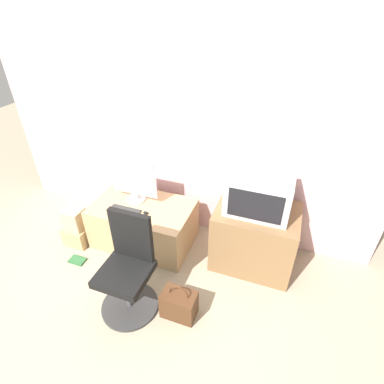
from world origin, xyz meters
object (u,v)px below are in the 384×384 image
handbag (179,304)px  book (77,260)px  crt_tv (259,194)px  office_chair (128,272)px  main_monitor (134,181)px  mouse (146,213)px  cardboard_box_lower (79,234)px  keyboard (125,210)px

handbag → book: size_ratio=2.13×
crt_tv → office_chair: 1.39m
main_monitor → crt_tv: (1.33, 0.03, 0.12)m
mouse → handbag: 0.99m
mouse → cardboard_box_lower: bearing=-168.7°
main_monitor → cardboard_box_lower: 0.96m
mouse → book: bearing=-146.0°
mouse → book: mouse is taller
office_chair → book: (-0.83, 0.25, -0.40)m
crt_tv → main_monitor: bearing=-178.7°
main_monitor → cardboard_box_lower: size_ratio=1.92×
main_monitor → book: size_ratio=3.05×
office_chair → handbag: office_chair is taller
keyboard → book: bearing=-134.7°
mouse → cardboard_box_lower: (-0.83, -0.17, -0.41)m
keyboard → office_chair: 0.79m
main_monitor → keyboard: bearing=-93.4°
book → mouse: bearing=34.0°
crt_tv → handbag: 1.24m
crt_tv → cardboard_box_lower: (-1.93, -0.40, -0.76)m
mouse → handbag: mouse is taller
mouse → office_chair: bearing=-75.8°
cardboard_box_lower → book: bearing=-58.1°
office_chair → keyboard: bearing=121.6°
crt_tv → keyboard: bearing=-169.4°
cardboard_box_lower → handbag: bearing=-18.4°
crt_tv → cardboard_box_lower: 2.12m
keyboard → mouse: mouse is taller
handbag → book: 1.31m
keyboard → office_chair: size_ratio=0.35×
crt_tv → mouse: bearing=-168.1°
main_monitor → handbag: 1.36m
main_monitor → office_chair: (0.40, -0.89, -0.34)m
crt_tv → office_chair: (-0.93, -0.92, -0.46)m
keyboard → book: 0.78m
mouse → crt_tv: bearing=11.9°
crt_tv → book: 2.07m
cardboard_box_lower → handbag: 1.54m
keyboard → handbag: size_ratio=0.94×
office_chair → cardboard_box_lower: size_ratio=3.54×
keyboard → office_chair: office_chair is taller
main_monitor → handbag: bearing=-44.9°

